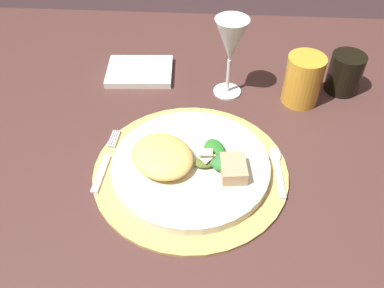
{
  "coord_description": "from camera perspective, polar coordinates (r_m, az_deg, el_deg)",
  "views": [
    {
      "loc": [
        0.0,
        -0.61,
        1.31
      ],
      "look_at": [
        -0.03,
        -0.07,
        0.78
      ],
      "focal_mm": 38.55,
      "sensor_mm": 36.0,
      "label": 1
    }
  ],
  "objects": [
    {
      "name": "dining_table",
      "position": [
        0.95,
        2.31,
        -5.73
      ],
      "size": [
        1.29,
        0.97,
        0.76
      ],
      "color": "#482B27",
      "rests_on": "ground"
    },
    {
      "name": "spoon",
      "position": [
        0.76,
        11.59,
        -2.69
      ],
      "size": [
        0.02,
        0.12,
        0.01
      ],
      "color": "silver",
      "rests_on": "placemat"
    },
    {
      "name": "wine_glass",
      "position": [
        0.85,
        5.32,
        13.79
      ],
      "size": [
        0.07,
        0.07,
        0.17
      ],
      "color": "silver",
      "rests_on": "dining_table"
    },
    {
      "name": "dark_tumbler",
      "position": [
        0.95,
        20.35,
        9.2
      ],
      "size": [
        0.07,
        0.07,
        0.09
      ],
      "primitive_type": "cylinder",
      "color": "black",
      "rests_on": "dining_table"
    },
    {
      "name": "dinner_plate",
      "position": [
        0.73,
        -0.25,
        -3.04
      ],
      "size": [
        0.28,
        0.28,
        0.02
      ],
      "primitive_type": "cylinder",
      "color": "silver",
      "rests_on": "placemat"
    },
    {
      "name": "placemat",
      "position": [
        0.74,
        -0.25,
        -3.66
      ],
      "size": [
        0.35,
        0.35,
        0.01
      ],
      "primitive_type": "cylinder",
      "color": "tan",
      "rests_on": "dining_table"
    },
    {
      "name": "napkin",
      "position": [
        0.97,
        -7.29,
        9.93
      ],
      "size": [
        0.15,
        0.12,
        0.01
      ],
      "primitive_type": "cube",
      "rotation": [
        0.0,
        0.0,
        0.06
      ],
      "color": "white",
      "rests_on": "dining_table"
    },
    {
      "name": "salad_greens",
      "position": [
        0.72,
        3.52,
        -1.92
      ],
      "size": [
        0.09,
        0.09,
        0.03
      ],
      "color": "#2C7A2B",
      "rests_on": "dinner_plate"
    },
    {
      "name": "amber_tumbler",
      "position": [
        0.89,
        15.05,
        8.58
      ],
      "size": [
        0.08,
        0.08,
        0.11
      ],
      "primitive_type": "cylinder",
      "color": "gold",
      "rests_on": "dining_table"
    },
    {
      "name": "bread_piece",
      "position": [
        0.7,
        5.68,
        -3.41
      ],
      "size": [
        0.05,
        0.06,
        0.03
      ],
      "primitive_type": "cube",
      "rotation": [
        0.0,
        0.0,
        4.83
      ],
      "color": "tan",
      "rests_on": "dinner_plate"
    },
    {
      "name": "pasta_serving",
      "position": [
        0.71,
        -4.19,
        -1.68
      ],
      "size": [
        0.15,
        0.15,
        0.03
      ],
      "primitive_type": "ellipsoid",
      "rotation": [
        0.0,
        0.0,
        2.32
      ],
      "color": "#ECBB61",
      "rests_on": "dinner_plate"
    },
    {
      "name": "fork",
      "position": [
        0.76,
        -12.0,
        -2.56
      ],
      "size": [
        0.02,
        0.16,
        0.0
      ],
      "color": "silver",
      "rests_on": "placemat"
    }
  ]
}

